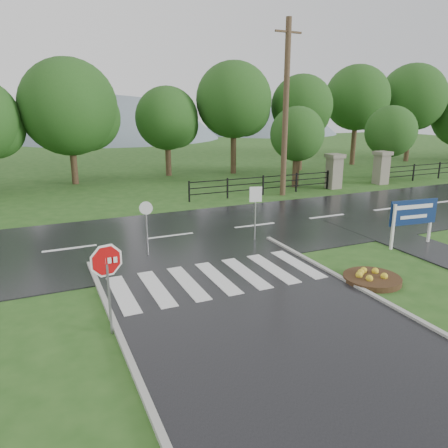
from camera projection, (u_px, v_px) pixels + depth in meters
name	position (u px, v px, depth m)	size (l,w,h in m)	color
ground	(309.00, 361.00, 9.46)	(120.00, 120.00, 0.00)	#27511B
main_road	(170.00, 237.00, 18.25)	(90.00, 8.00, 0.04)	black
walkway	(436.00, 253.00, 16.32)	(2.20, 11.00, 0.04)	black
crosswalk	(217.00, 278.00, 13.84)	(6.50, 2.80, 0.02)	silver
pillar_west	(334.00, 170.00, 28.33)	(1.00, 1.00, 2.24)	gray
pillar_east	(381.00, 167.00, 29.91)	(1.00, 1.00, 2.24)	gray
fence_west	(263.00, 183.00, 26.39)	(9.58, 0.08, 1.20)	black
hills	(94.00, 234.00, 72.15)	(102.00, 48.00, 48.00)	slate
treeline	(125.00, 182.00, 30.96)	(83.20, 5.20, 10.00)	#1A4415
stop_sign	(107.00, 268.00, 10.16)	(1.05, 0.26, 2.42)	#939399
estate_billboard	(413.00, 214.00, 16.75)	(2.11, 0.28, 1.86)	silver
flower_bed	(372.00, 278.00, 13.64)	(1.78, 1.78, 0.36)	#332111
reg_sign_small	(255.00, 203.00, 17.28)	(0.48, 0.15, 2.24)	#939399
reg_sign_round	(147.00, 221.00, 15.62)	(0.46, 0.18, 2.05)	#939399
utility_pole_east	(286.00, 109.00, 25.21)	(1.78, 0.33, 9.98)	#473523
entrance_tree_left	(297.00, 134.00, 28.27)	(3.52, 3.52, 5.24)	#3D2B1C
entrance_tree_right	(391.00, 132.00, 31.41)	(3.66, 3.66, 5.26)	#3D2B1C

